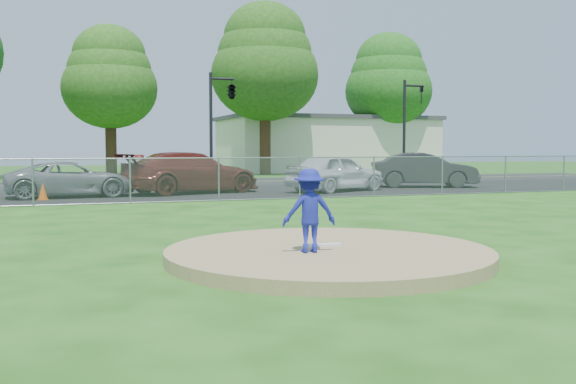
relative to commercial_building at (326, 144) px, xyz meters
name	(u,v)px	position (x,y,z in m)	size (l,w,h in m)	color
ground	(203,207)	(-16.00, -28.00, -2.16)	(120.00, 120.00, 0.00)	#184B10
pitchers_mound	(328,254)	(-16.00, -38.00, -2.06)	(5.40, 5.40, 0.20)	#937D50
pitching_rubber	(324,245)	(-16.00, -37.80, -1.94)	(0.60, 0.15, 0.04)	white
chain_link_fence	(190,180)	(-16.00, -26.00, -1.41)	(40.00, 0.06, 1.50)	gray
parking_lot	(169,193)	(-16.00, -21.50, -2.15)	(50.00, 8.00, 0.01)	black
street	(146,183)	(-16.00, -14.00, -2.16)	(60.00, 7.00, 0.01)	black
commercial_building	(326,144)	(0.00, 0.00, 0.00)	(16.40, 9.40, 4.30)	beige
tree_center	(110,77)	(-17.00, -4.00, 4.31)	(6.16, 6.16, 9.84)	#341D12
tree_right	(265,61)	(-7.00, -6.00, 5.49)	(7.28, 7.28, 11.63)	#392115
tree_far_right	(388,80)	(4.00, -3.00, 4.90)	(6.72, 6.72, 10.74)	#332312
traffic_signal_center	(230,93)	(-12.03, -16.00, 2.45)	(1.42, 2.48, 5.60)	black
traffic_signal_right	(408,121)	(-1.76, -16.00, 1.20)	(1.28, 0.20, 5.60)	black
pitcher	(309,211)	(-16.46, -38.30, -1.29)	(0.86, 0.49, 1.33)	navy
traffic_cone	(43,191)	(-20.77, -23.54, -1.82)	(0.34, 0.34, 0.65)	#D55A0B
parked_car_gray	(71,179)	(-19.80, -22.41, -1.49)	(2.19, 4.75, 1.32)	gray
parked_car_darkred	(191,173)	(-15.17, -21.91, -1.32)	(2.34, 5.75, 1.67)	#5E1E17
parked_car_pearl	(336,172)	(-9.19, -22.88, -1.35)	(1.88, 4.67, 1.59)	silver
parked_car_charcoal	(424,170)	(-4.15, -21.62, -1.35)	(1.70, 4.87, 1.60)	#2A2A2C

